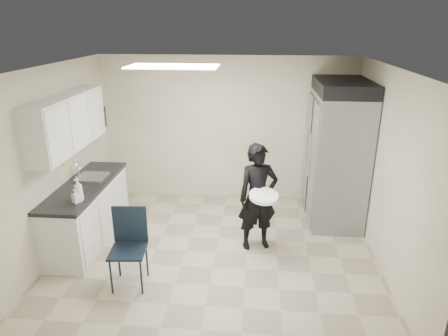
# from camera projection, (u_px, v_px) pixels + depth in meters

# --- Properties ---
(floor) EXTENTS (4.50, 4.50, 0.00)m
(floor) POSITION_uv_depth(u_px,v_px,m) (216.00, 252.00, 5.77)
(floor) COLOR tan
(floor) RESTS_ON ground
(ceiling) EXTENTS (4.50, 4.50, 0.00)m
(ceiling) POSITION_uv_depth(u_px,v_px,m) (214.00, 68.00, 4.87)
(ceiling) COLOR silver
(ceiling) RESTS_ON back_wall
(back_wall) EXTENTS (4.50, 0.00, 4.50)m
(back_wall) POSITION_uv_depth(u_px,v_px,m) (227.00, 130.00, 7.19)
(back_wall) COLOR beige
(back_wall) RESTS_ON floor
(left_wall) EXTENTS (0.00, 4.00, 4.00)m
(left_wall) POSITION_uv_depth(u_px,v_px,m) (53.00, 163.00, 5.50)
(left_wall) COLOR beige
(left_wall) RESTS_ON floor
(right_wall) EXTENTS (0.00, 4.00, 4.00)m
(right_wall) POSITION_uv_depth(u_px,v_px,m) (389.00, 173.00, 5.13)
(right_wall) COLOR beige
(right_wall) RESTS_ON floor
(ceiling_panel) EXTENTS (1.20, 0.60, 0.02)m
(ceiling_panel) POSITION_uv_depth(u_px,v_px,m) (173.00, 66.00, 5.30)
(ceiling_panel) COLOR white
(ceiling_panel) RESTS_ON ceiling
(lower_counter) EXTENTS (0.60, 1.90, 0.86)m
(lower_counter) POSITION_uv_depth(u_px,v_px,m) (88.00, 214.00, 5.96)
(lower_counter) COLOR silver
(lower_counter) RESTS_ON floor
(countertop) EXTENTS (0.64, 1.95, 0.05)m
(countertop) POSITION_uv_depth(u_px,v_px,m) (84.00, 186.00, 5.81)
(countertop) COLOR black
(countertop) RESTS_ON lower_counter
(sink) EXTENTS (0.42, 0.40, 0.14)m
(sink) POSITION_uv_depth(u_px,v_px,m) (92.00, 180.00, 6.04)
(sink) COLOR gray
(sink) RESTS_ON countertop
(faucet) EXTENTS (0.02, 0.02, 0.24)m
(faucet) POSITION_uv_depth(u_px,v_px,m) (78.00, 171.00, 6.01)
(faucet) COLOR silver
(faucet) RESTS_ON countertop
(upper_cabinets) EXTENTS (0.35, 1.80, 0.75)m
(upper_cabinets) POSITION_uv_depth(u_px,v_px,m) (67.00, 122.00, 5.49)
(upper_cabinets) COLOR silver
(upper_cabinets) RESTS_ON left_wall
(towel_dispenser) EXTENTS (0.22, 0.30, 0.35)m
(towel_dispenser) POSITION_uv_depth(u_px,v_px,m) (96.00, 118.00, 6.64)
(towel_dispenser) COLOR black
(towel_dispenser) RESTS_ON left_wall
(notice_sticker_left) EXTENTS (0.00, 0.12, 0.07)m
(notice_sticker_left) POSITION_uv_depth(u_px,v_px,m) (58.00, 166.00, 5.62)
(notice_sticker_left) COLOR yellow
(notice_sticker_left) RESTS_ON left_wall
(notice_sticker_right) EXTENTS (0.00, 0.12, 0.07)m
(notice_sticker_right) POSITION_uv_depth(u_px,v_px,m) (65.00, 164.00, 5.82)
(notice_sticker_right) COLOR yellow
(notice_sticker_right) RESTS_ON left_wall
(commercial_fridge) EXTENTS (0.80, 1.35, 2.10)m
(commercial_fridge) POSITION_uv_depth(u_px,v_px,m) (336.00, 158.00, 6.45)
(commercial_fridge) COLOR gray
(commercial_fridge) RESTS_ON floor
(fridge_compressor) EXTENTS (0.80, 1.35, 0.20)m
(fridge_compressor) POSITION_uv_depth(u_px,v_px,m) (344.00, 87.00, 6.05)
(fridge_compressor) COLOR black
(fridge_compressor) RESTS_ON commercial_fridge
(folding_chair) EXTENTS (0.46, 0.46, 0.97)m
(folding_chair) POSITION_uv_depth(u_px,v_px,m) (128.00, 251.00, 4.89)
(folding_chair) COLOR black
(folding_chair) RESTS_ON floor
(man_tuxedo) EXTENTS (0.67, 0.55, 1.57)m
(man_tuxedo) POSITION_uv_depth(u_px,v_px,m) (258.00, 197.00, 5.66)
(man_tuxedo) COLOR black
(man_tuxedo) RESTS_ON floor
(bucket_lid) EXTENTS (0.50, 0.50, 0.05)m
(bucket_lid) POSITION_uv_depth(u_px,v_px,m) (264.00, 196.00, 5.38)
(bucket_lid) COLOR white
(bucket_lid) RESTS_ON man_tuxedo
(soap_bottle_a) EXTENTS (0.13, 0.13, 0.31)m
(soap_bottle_a) POSITION_uv_depth(u_px,v_px,m) (78.00, 190.00, 5.21)
(soap_bottle_a) COLOR white
(soap_bottle_a) RESTS_ON countertop
(soap_bottle_b) EXTENTS (0.12, 0.12, 0.19)m
(soap_bottle_b) POSITION_uv_depth(u_px,v_px,m) (76.00, 196.00, 5.18)
(soap_bottle_b) COLOR silver
(soap_bottle_b) RESTS_ON countertop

